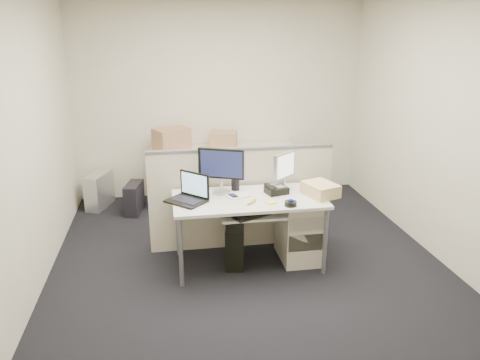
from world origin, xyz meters
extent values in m
cube|color=black|center=(0.00, 0.00, -0.01)|extent=(4.00, 4.50, 0.01)
cube|color=beige|center=(0.00, 2.25, 1.35)|extent=(4.00, 0.02, 2.70)
cube|color=beige|center=(0.00, -2.25, 1.35)|extent=(4.00, 0.02, 2.70)
cube|color=beige|center=(-2.00, 0.00, 1.35)|extent=(0.02, 4.50, 2.70)
cube|color=beige|center=(2.00, 0.00, 1.35)|extent=(0.02, 4.50, 2.70)
cube|color=silver|center=(0.00, 0.00, 0.71)|extent=(1.50, 0.75, 0.03)
cylinder|color=slate|center=(-0.70, -0.33, 0.35)|extent=(0.04, 0.04, 0.70)
cylinder|color=slate|center=(-0.70, 0.33, 0.35)|extent=(0.04, 0.04, 0.70)
cylinder|color=slate|center=(0.70, -0.33, 0.35)|extent=(0.04, 0.04, 0.70)
cylinder|color=slate|center=(0.70, 0.33, 0.35)|extent=(0.04, 0.04, 0.70)
cube|color=silver|center=(0.00, -0.18, 0.62)|extent=(0.62, 0.32, 0.02)
cube|color=beige|center=(0.55, 0.05, 0.33)|extent=(0.40, 0.55, 0.65)
cube|color=#BFB59A|center=(0.00, 0.45, 0.55)|extent=(2.00, 0.06, 1.10)
cube|color=beige|center=(0.00, 1.93, 0.36)|extent=(2.00, 0.60, 0.72)
cube|color=black|center=(-0.25, 0.18, 0.96)|extent=(0.50, 0.34, 0.47)
cube|color=#B7B7BC|center=(0.40, 0.18, 0.92)|extent=(0.35, 0.33, 0.39)
cube|color=black|center=(-0.62, -0.02, 0.86)|extent=(0.44, 0.44, 0.27)
cylinder|color=black|center=(0.35, -0.28, 0.75)|extent=(0.15, 0.15, 0.04)
cube|color=black|center=(0.30, 0.08, 0.76)|extent=(0.24, 0.22, 0.07)
cube|color=silver|center=(-0.12, 0.12, 0.74)|extent=(0.31, 0.35, 0.01)
cube|color=yellow|center=(0.18, -0.18, 0.74)|extent=(0.11, 0.11, 0.01)
cylinder|color=black|center=(-0.10, 0.22, 0.82)|extent=(0.11, 0.11, 0.18)
ellipsoid|color=yellow|center=(0.00, -0.15, 0.75)|extent=(0.14, 0.15, 0.04)
cube|color=black|center=(-0.15, 0.05, 0.74)|extent=(0.10, 0.13, 0.02)
cube|color=#E1BC7A|center=(0.72, -0.05, 0.79)|extent=(0.36, 0.40, 0.13)
cube|color=black|center=(0.02, -0.22, 0.64)|extent=(0.47, 0.33, 0.02)
cube|color=black|center=(-0.13, 0.06, 0.21)|extent=(0.26, 0.48, 0.43)
cube|color=black|center=(-1.23, 1.63, 0.20)|extent=(0.26, 0.45, 0.40)
cube|color=#B7B7BC|center=(-1.70, 1.92, 0.23)|extent=(0.36, 0.54, 0.47)
cube|color=#A47C55|center=(-0.70, 1.93, 0.88)|extent=(0.54, 0.49, 0.33)
cube|color=#A47C55|center=(0.00, 1.92, 0.85)|extent=(0.42, 0.36, 0.26)
cube|color=#B4180E|center=(-0.55, 2.03, 0.86)|extent=(0.13, 0.31, 0.28)
camera|label=1|loc=(-0.80, -4.27, 2.35)|focal=35.00mm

